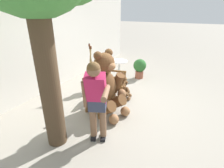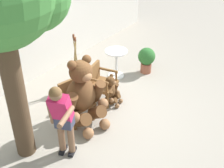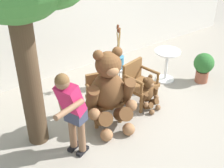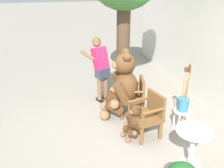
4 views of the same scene
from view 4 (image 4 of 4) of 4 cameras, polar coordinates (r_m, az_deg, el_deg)
name	(u,v)px [view 4 (image 4 of 4)]	position (r m, az deg, el deg)	size (l,w,h in m)	color
ground_plane	(120,126)	(5.28, 1.95, -9.56)	(60.00, 60.00, 0.00)	gray
wooden_chair_left	(134,96)	(5.51, 5.06, -2.64)	(0.66, 0.63, 0.86)	brown
wooden_chair_right	(148,114)	(4.83, 8.24, -6.76)	(0.66, 0.63, 0.86)	brown
teddy_bear_large	(123,85)	(5.35, 2.43, -0.23)	(0.93, 0.93, 1.49)	brown
teddy_bear_small	(134,121)	(4.78, 5.13, -8.51)	(0.44, 0.44, 0.71)	#4C3019
person_visitor	(100,65)	(6.02, -2.70, 4.43)	(0.68, 0.67, 1.56)	black
white_stool	(182,115)	(5.14, 15.62, -6.82)	(0.34, 0.34, 0.46)	silver
brush_bucket	(183,101)	(5.01, 16.02, -3.82)	(0.22, 0.22, 0.94)	teal
round_side_table	(192,145)	(4.19, 17.88, -13.09)	(0.56, 0.56, 0.72)	white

